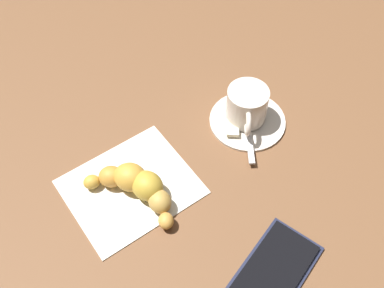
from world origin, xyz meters
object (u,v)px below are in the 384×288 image
at_px(napkin, 131,187).
at_px(cell_phone, 274,271).
at_px(teaspoon, 246,117).
at_px(saucer, 248,120).
at_px(croissant, 137,185).
at_px(espresso_cup, 247,105).
at_px(sugar_packet, 233,118).

height_order(napkin, cell_phone, cell_phone).
bearing_deg(napkin, cell_phone, -52.70).
xyz_separation_m(teaspoon, cell_phone, (-0.06, -0.24, -0.01)).
height_order(saucer, croissant, croissant).
height_order(espresso_cup, sugar_packet, espresso_cup).
height_order(teaspoon, sugar_packet, teaspoon).
distance_m(croissant, cell_phone, 0.22).
bearing_deg(espresso_cup, sugar_packet, 175.87).
bearing_deg(napkin, croissant, -59.23).
bearing_deg(cell_phone, saucer, 74.36).
bearing_deg(sugar_packet, napkin, -49.63).
bearing_deg(saucer, cell_phone, -105.64).
bearing_deg(napkin, teaspoon, 15.79).
bearing_deg(saucer, croissant, -160.81).
bearing_deg(napkin, espresso_cup, 16.54).
height_order(espresso_cup, cell_phone, espresso_cup).
height_order(teaspoon, croissant, croissant).
bearing_deg(teaspoon, espresso_cup, 90.53).
bearing_deg(espresso_cup, saucer, -57.87).
bearing_deg(sugar_packet, cell_phone, 11.59).
bearing_deg(teaspoon, napkin, -164.21).
height_order(sugar_packet, croissant, croissant).
bearing_deg(sugar_packet, saucer, 98.45).
xyz_separation_m(saucer, teaspoon, (-0.00, 0.00, 0.01)).
bearing_deg(cell_phone, espresso_cup, 75.17).
bearing_deg(croissant, espresso_cup, 20.46).
distance_m(espresso_cup, cell_phone, 0.26).
relative_size(teaspoon, sugar_packet, 1.86).
bearing_deg(teaspoon, cell_phone, -105.01).
distance_m(saucer, napkin, 0.22).
distance_m(sugar_packet, croissant, 0.19).
relative_size(sugar_packet, napkin, 0.40).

